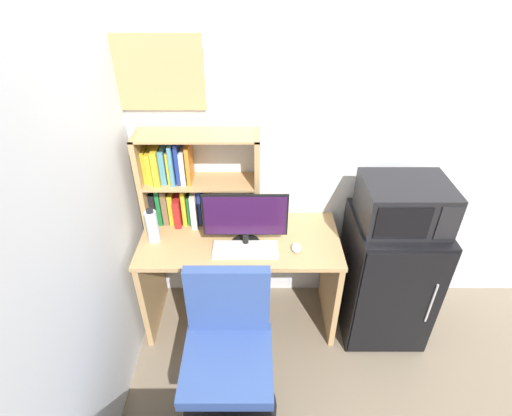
% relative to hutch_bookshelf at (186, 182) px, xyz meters
% --- Properties ---
extents(wall_back, '(6.40, 0.04, 2.60)m').
position_rel_hutch_bookshelf_xyz_m(wall_back, '(1.66, 0.12, 0.26)').
color(wall_back, silver).
rests_on(wall_back, ground_plane).
extents(desk, '(1.26, 0.57, 0.73)m').
position_rel_hutch_bookshelf_xyz_m(desk, '(0.34, -0.18, -0.53)').
color(desk, tan).
rests_on(desk, ground_plane).
extents(hutch_bookshelf, '(0.74, 0.23, 0.64)m').
position_rel_hutch_bookshelf_xyz_m(hutch_bookshelf, '(0.00, 0.00, 0.00)').
color(hutch_bookshelf, tan).
rests_on(hutch_bookshelf, desk).
extents(monitor, '(0.51, 0.18, 0.37)m').
position_rel_hutch_bookshelf_xyz_m(monitor, '(0.38, -0.25, -0.11)').
color(monitor, black).
rests_on(monitor, desk).
extents(keyboard, '(0.40, 0.16, 0.02)m').
position_rel_hutch_bookshelf_xyz_m(keyboard, '(0.38, -0.31, -0.30)').
color(keyboard, silver).
rests_on(keyboard, desk).
extents(computer_mouse, '(0.06, 0.09, 0.03)m').
position_rel_hutch_bookshelf_xyz_m(computer_mouse, '(0.69, -0.29, -0.29)').
color(computer_mouse, silver).
rests_on(computer_mouse, desk).
extents(water_bottle, '(0.08, 0.08, 0.23)m').
position_rel_hutch_bookshelf_xyz_m(water_bottle, '(-0.19, -0.20, -0.20)').
color(water_bottle, silver).
rests_on(water_bottle, desk).
extents(mini_fridge, '(0.53, 0.56, 0.89)m').
position_rel_hutch_bookshelf_xyz_m(mini_fridge, '(1.31, -0.23, -0.59)').
color(mini_fridge, black).
rests_on(mini_fridge, ground_plane).
extents(microwave, '(0.50, 0.40, 0.27)m').
position_rel_hutch_bookshelf_xyz_m(microwave, '(1.31, -0.22, -0.02)').
color(microwave, black).
rests_on(microwave, mini_fridge).
extents(desk_chair, '(0.54, 0.54, 0.91)m').
position_rel_hutch_bookshelf_xyz_m(desk_chair, '(0.30, -0.82, -0.65)').
color(desk_chair, black).
rests_on(desk_chair, ground_plane).
extents(wall_corkboard, '(0.60, 0.02, 0.42)m').
position_rel_hutch_bookshelf_xyz_m(wall_corkboard, '(-0.14, 0.09, 0.65)').
color(wall_corkboard, tan).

